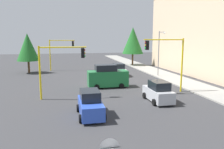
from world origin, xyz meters
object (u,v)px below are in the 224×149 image
traffic_signal_far_right (60,49)px  tree_opposite_side (28,47)px  traffic_signal_near_left (168,55)px  car_silver (158,92)px  traffic_signal_near_right (60,61)px  car_blue (90,105)px  delivery_van_green (107,77)px  street_lamp_curbside (160,49)px  tree_roadside_far (133,41)px  car_white (118,70)px

traffic_signal_far_right → tree_opposite_side: (2.00, -5.31, 0.41)m
traffic_signal_far_right → tree_opposite_side: 5.69m
traffic_signal_far_right → traffic_signal_near_left: traffic_signal_near_left is taller
traffic_signal_far_right → car_silver: (23.12, 9.07, -3.10)m
traffic_signal_far_right → traffic_signal_near_left: bearing=29.7°
traffic_signal_near_left → tree_opposite_side: bearing=-137.1°
traffic_signal_near_right → tree_opposite_side: (-18.00, -5.38, 0.70)m
tree_opposite_side → car_silver: 25.78m
traffic_signal_far_right → car_blue: (25.68, 2.32, -3.10)m
traffic_signal_near_left → car_silver: (3.12, -2.36, -3.28)m
traffic_signal_near_left → delivery_van_green: size_ratio=1.23×
street_lamp_curbside → tree_roadside_far: (-14.39, 0.30, 1.03)m
delivery_van_green → car_blue: 10.23m
street_lamp_curbside → traffic_signal_near_left: bearing=-19.8°
traffic_signal_near_left → tree_roadside_far: (-24.00, 3.77, 1.20)m
traffic_signal_near_right → street_lamp_curbside: 17.68m
street_lamp_curbside → car_silver: 14.42m
traffic_signal_far_right → street_lamp_curbside: (10.39, 14.89, 0.35)m
traffic_signal_near_right → car_white: traffic_signal_near_right is taller
delivery_van_green → car_silver: 7.92m
traffic_signal_near_right → car_white: (-11.88, 8.91, -2.81)m
traffic_signal_far_right → tree_roadside_far: bearing=104.8°
traffic_signal_far_right → car_white: size_ratio=1.38×
traffic_signal_far_right → car_silver: 25.02m
traffic_signal_near_left → delivery_van_green: traffic_signal_near_left is taller
traffic_signal_far_right → traffic_signal_near_right: (20.00, 0.07, -0.29)m
traffic_signal_near_left → tree_roadside_far: 24.32m
delivery_van_green → car_white: bearing=156.8°
street_lamp_curbside → traffic_signal_near_right: bearing=-57.0°
tree_opposite_side → tree_roadside_far: tree_roadside_far is taller
traffic_signal_near_right → street_lamp_curbside: (-9.61, 14.82, 0.64)m
traffic_signal_far_right → delivery_van_green: bearing=19.3°
street_lamp_curbside → car_white: size_ratio=1.71×
traffic_signal_near_left → car_silver: size_ratio=1.50×
car_silver → tree_roadside_far: bearing=167.3°
traffic_signal_near_left → tree_roadside_far: tree_roadside_far is taller
traffic_signal_far_right → delivery_van_green: 17.17m
traffic_signal_far_right → traffic_signal_near_right: size_ratio=1.08×
delivery_van_green → traffic_signal_near_right: bearing=-54.2°
car_blue → street_lamp_curbside: bearing=140.6°
street_lamp_curbside → car_white: street_lamp_curbside is taller
street_lamp_curbside → car_blue: bearing=-39.4°
car_blue → tree_opposite_side: bearing=-162.2°
traffic_signal_far_right → car_white: traffic_signal_far_right is taller
traffic_signal_near_left → car_white: 12.57m
delivery_van_green → car_silver: size_ratio=1.22×
tree_opposite_side → car_silver: size_ratio=1.71×
car_white → tree_roadside_far: bearing=152.9°
tree_roadside_far → car_silver: tree_roadside_far is taller
traffic_signal_far_right → traffic_signal_near_left: size_ratio=0.95×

